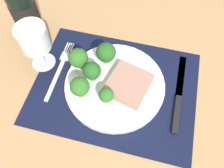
{
  "coord_description": "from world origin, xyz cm",
  "views": [
    {
      "loc": [
        6.33,
        -28.03,
        52.53
      ],
      "look_at": [
        -0.65,
        -0.29,
        1.9
      ],
      "focal_mm": 36.76,
      "sensor_mm": 36.0,
      "label": 1
    }
  ],
  "objects_px": {
    "plate": "(115,85)",
    "wine_bottle": "(23,8)",
    "knife": "(179,98)",
    "steak": "(128,83)",
    "fork": "(60,69)",
    "wine_glass": "(34,40)"
  },
  "relations": [
    {
      "from": "plate",
      "to": "wine_bottle",
      "type": "xyz_separation_m",
      "value": [
        -0.28,
        0.12,
        0.09
      ]
    },
    {
      "from": "knife",
      "to": "steak",
      "type": "bearing_deg",
      "value": 179.72
    },
    {
      "from": "steak",
      "to": "knife",
      "type": "relative_size",
      "value": 0.44
    },
    {
      "from": "steak",
      "to": "wine_glass",
      "type": "relative_size",
      "value": 0.76
    },
    {
      "from": "steak",
      "to": "knife",
      "type": "distance_m",
      "value": 0.13
    },
    {
      "from": "fork",
      "to": "knife",
      "type": "height_order",
      "value": "knife"
    },
    {
      "from": "wine_glass",
      "to": "fork",
      "type": "bearing_deg",
      "value": -14.94
    },
    {
      "from": "steak",
      "to": "fork",
      "type": "bearing_deg",
      "value": 176.69
    },
    {
      "from": "plate",
      "to": "knife",
      "type": "distance_m",
      "value": 0.16
    },
    {
      "from": "wine_bottle",
      "to": "steak",
      "type": "bearing_deg",
      "value": -20.32
    },
    {
      "from": "plate",
      "to": "wine_bottle",
      "type": "distance_m",
      "value": 0.32
    },
    {
      "from": "knife",
      "to": "plate",
      "type": "bearing_deg",
      "value": -179.38
    },
    {
      "from": "steak",
      "to": "wine_glass",
      "type": "height_order",
      "value": "wine_glass"
    },
    {
      "from": "plate",
      "to": "wine_glass",
      "type": "bearing_deg",
      "value": 172.32
    },
    {
      "from": "steak",
      "to": "wine_bottle",
      "type": "xyz_separation_m",
      "value": [
        -0.31,
        0.12,
        0.07
      ]
    },
    {
      "from": "fork",
      "to": "wine_glass",
      "type": "height_order",
      "value": "wine_glass"
    },
    {
      "from": "knife",
      "to": "wine_glass",
      "type": "height_order",
      "value": "wine_glass"
    },
    {
      "from": "knife",
      "to": "wine_glass",
      "type": "relative_size",
      "value": 1.71
    },
    {
      "from": "plate",
      "to": "knife",
      "type": "bearing_deg",
      "value": 1.85
    },
    {
      "from": "fork",
      "to": "plate",
      "type": "bearing_deg",
      "value": -2.06
    },
    {
      "from": "steak",
      "to": "wine_bottle",
      "type": "bearing_deg",
      "value": 159.68
    },
    {
      "from": "plate",
      "to": "knife",
      "type": "height_order",
      "value": "plate"
    }
  ]
}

